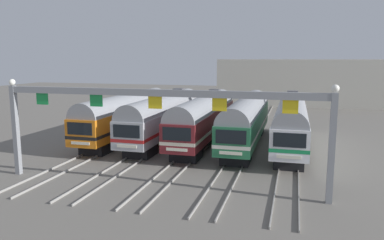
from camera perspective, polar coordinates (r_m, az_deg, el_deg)
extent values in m
plane|color=slate|center=(37.91, 1.82, -3.53)|extent=(160.00, 160.00, 0.00)
cube|color=gray|center=(56.44, -3.13, 0.78)|extent=(0.07, 70.00, 0.15)
cube|color=gray|center=(56.01, -1.74, 0.72)|extent=(0.07, 70.00, 0.15)
cube|color=gray|center=(55.27, 0.99, 0.61)|extent=(0.07, 70.00, 0.15)
cube|color=gray|center=(54.94, 2.44, 0.55)|extent=(0.07, 70.00, 0.15)
cube|color=gray|center=(54.40, 5.27, 0.43)|extent=(0.07, 70.00, 0.15)
cube|color=gray|center=(54.18, 6.76, 0.37)|extent=(0.07, 70.00, 0.15)
cube|color=gray|center=(53.85, 9.66, 0.25)|extent=(0.07, 70.00, 0.15)
cube|color=gray|center=(53.73, 11.18, 0.18)|extent=(0.07, 70.00, 0.15)
cube|color=gray|center=(53.61, 14.11, 0.06)|extent=(0.07, 70.00, 0.15)
cube|color=gray|center=(53.61, 15.64, -0.01)|extent=(0.07, 70.00, 0.15)
cube|color=orange|center=(40.23, -9.84, 0.31)|extent=(2.85, 18.00, 2.35)
cube|color=black|center=(40.28, -9.83, -0.19)|extent=(2.88, 18.02, 0.28)
cylinder|color=gray|center=(40.07, -9.89, 1.97)|extent=(2.74, 17.64, 2.74)
cube|color=black|center=(32.34, -16.64, -1.28)|extent=(2.28, 0.06, 1.03)
cube|color=silver|center=(32.57, -16.54, -3.39)|extent=(1.71, 0.05, 0.24)
cube|color=black|center=(35.06, -14.13, -3.99)|extent=(2.28, 2.60, 1.05)
cube|color=black|center=(46.21, -6.48, -0.60)|extent=(2.28, 2.60, 1.05)
cube|color=#B2B5BA|center=(38.65, -4.21, 0.06)|extent=(2.85, 18.00, 2.35)
cube|color=#B21E1E|center=(38.71, -4.21, -0.46)|extent=(2.88, 18.02, 0.28)
cylinder|color=gray|center=(38.48, -4.23, 1.78)|extent=(2.74, 17.64, 2.74)
cube|color=black|center=(30.35, -9.90, -1.70)|extent=(2.28, 0.06, 1.03)
cube|color=silver|center=(30.60, -9.84, -3.95)|extent=(1.71, 0.05, 0.24)
cube|color=black|center=(33.23, -7.81, -4.52)|extent=(2.28, 2.60, 1.05)
cube|color=black|center=(44.84, -1.50, -0.84)|extent=(2.28, 2.60, 1.05)
cube|color=#4C4C51|center=(43.08, -2.01, 4.67)|extent=(1.10, 1.10, 0.20)
cube|color=maroon|center=(37.48, 1.84, -0.21)|extent=(2.85, 18.00, 2.35)
cube|color=beige|center=(37.54, 1.83, -0.74)|extent=(2.88, 18.02, 0.28)
cylinder|color=gray|center=(37.30, 1.85, 1.57)|extent=(2.74, 17.64, 2.74)
cube|color=black|center=(28.84, -2.34, -2.14)|extent=(2.28, 0.06, 1.03)
cube|color=silver|center=(29.10, -2.33, -4.50)|extent=(1.71, 0.05, 0.24)
cube|color=black|center=(31.86, -0.83, -5.04)|extent=(2.28, 2.60, 1.05)
cube|color=black|center=(43.83, 3.75, -1.10)|extent=(2.28, 2.60, 1.05)
cube|color=#4C4C51|center=(42.02, 3.46, 4.55)|extent=(1.10, 1.10, 0.20)
cube|color=#236B42|center=(36.74, 8.20, -0.49)|extent=(2.85, 18.00, 2.35)
cube|color=silver|center=(36.80, 8.19, -1.04)|extent=(2.88, 18.02, 0.28)
cylinder|color=gray|center=(36.56, 8.24, 1.32)|extent=(2.74, 17.64, 2.74)
cube|color=black|center=(27.88, 5.90, -2.58)|extent=(2.28, 0.06, 1.03)
cube|color=silver|center=(28.15, 5.86, -5.02)|extent=(1.71, 0.05, 0.24)
cube|color=black|center=(30.99, 6.66, -5.51)|extent=(2.28, 2.60, 1.05)
cube|color=black|center=(43.20, 9.19, -1.35)|extent=(2.28, 2.60, 1.05)
cube|color=white|center=(36.48, 14.74, -0.78)|extent=(2.85, 18.00, 2.35)
cube|color=#198C4C|center=(36.54, 14.72, -1.32)|extent=(2.88, 18.02, 0.28)
cylinder|color=gray|center=(36.30, 14.81, 1.05)|extent=(2.74, 17.64, 2.74)
cube|color=black|center=(27.53, 14.54, -2.98)|extent=(2.28, 0.06, 1.03)
cube|color=silver|center=(27.81, 14.43, -5.45)|extent=(1.71, 0.05, 0.24)
cube|color=black|center=(30.68, 14.46, -5.90)|extent=(2.28, 2.60, 1.05)
cube|color=black|center=(42.98, 14.75, -1.59)|extent=(2.28, 2.60, 1.05)
cube|color=#4C4C51|center=(41.14, 14.98, 4.15)|extent=(1.10, 1.10, 0.20)
cube|color=gray|center=(30.09, -25.09, -1.46)|extent=(0.36, 0.36, 6.50)
cube|color=gray|center=(23.14, 20.37, -4.17)|extent=(0.36, 0.36, 6.50)
cube|color=gray|center=(24.13, -5.63, 4.12)|extent=(21.55, 0.32, 0.44)
cube|color=#198C3F|center=(28.27, -21.70, 3.00)|extent=(0.90, 0.08, 0.80)
cube|color=#198C3F|center=(25.98, -14.28, 2.87)|extent=(0.90, 0.08, 0.80)
cube|color=yellow|center=(24.20, -5.60, 2.66)|extent=(0.90, 0.08, 0.80)
cube|color=yellow|center=(23.05, 4.18, 2.35)|extent=(0.90, 0.08, 0.80)
cube|color=yellow|center=(22.62, 14.65, 1.94)|extent=(0.90, 0.08, 0.80)
sphere|color=white|center=(29.69, -25.55, 5.19)|extent=(0.44, 0.44, 0.44)
sphere|color=white|center=(22.62, 20.87, 4.49)|extent=(0.44, 0.44, 0.44)
cube|color=beige|center=(72.33, 15.81, 5.55)|extent=(28.62, 10.00, 8.27)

